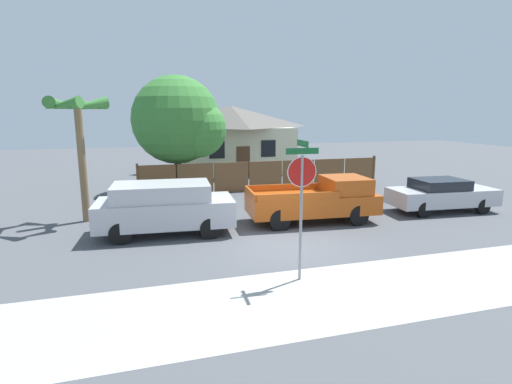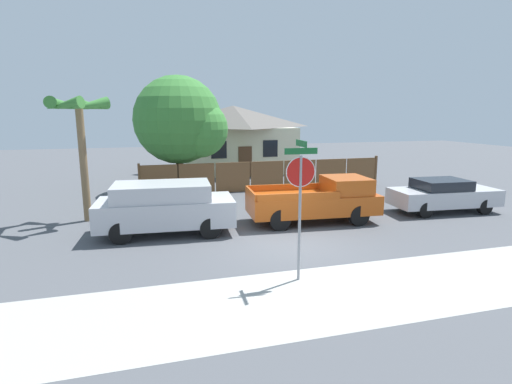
{
  "view_description": "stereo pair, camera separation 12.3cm",
  "coord_description": "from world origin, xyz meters",
  "px_view_note": "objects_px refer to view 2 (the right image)",
  "views": [
    {
      "loc": [
        -4.42,
        -11.34,
        4.12
      ],
      "look_at": [
        -0.85,
        0.87,
        1.6
      ],
      "focal_mm": 28.0,
      "sensor_mm": 36.0,
      "label": 1
    },
    {
      "loc": [
        -4.31,
        -11.38,
        4.12
      ],
      "look_at": [
        -0.85,
        0.87,
        1.6
      ],
      "focal_mm": 28.0,
      "sensor_mm": 36.0,
      "label": 2
    }
  ],
  "objects_px": {
    "orange_pickup": "(318,200)",
    "stop_sign": "(300,187)",
    "red_suv": "(165,206)",
    "oak_tree": "(183,122)",
    "palm_tree": "(80,116)",
    "house": "(233,137)",
    "parked_sedan": "(443,195)"
  },
  "relations": [
    {
      "from": "palm_tree",
      "to": "stop_sign",
      "type": "height_order",
      "value": "palm_tree"
    },
    {
      "from": "palm_tree",
      "to": "stop_sign",
      "type": "xyz_separation_m",
      "value": [
        5.81,
        -7.46,
        -1.65
      ]
    },
    {
      "from": "palm_tree",
      "to": "parked_sedan",
      "type": "distance_m",
      "value": 14.91
    },
    {
      "from": "parked_sedan",
      "to": "stop_sign",
      "type": "distance_m",
      "value": 9.97
    },
    {
      "from": "stop_sign",
      "to": "palm_tree",
      "type": "bearing_deg",
      "value": 130.95
    },
    {
      "from": "stop_sign",
      "to": "red_suv",
      "type": "bearing_deg",
      "value": 124.14
    },
    {
      "from": "orange_pickup",
      "to": "stop_sign",
      "type": "distance_m",
      "value": 5.84
    },
    {
      "from": "oak_tree",
      "to": "stop_sign",
      "type": "height_order",
      "value": "oak_tree"
    },
    {
      "from": "house",
      "to": "palm_tree",
      "type": "xyz_separation_m",
      "value": [
        -8.57,
        -12.3,
        1.62
      ]
    },
    {
      "from": "orange_pickup",
      "to": "red_suv",
      "type": "bearing_deg",
      "value": -176.03
    },
    {
      "from": "stop_sign",
      "to": "parked_sedan",
      "type": "bearing_deg",
      "value": 33.16
    },
    {
      "from": "house",
      "to": "stop_sign",
      "type": "bearing_deg",
      "value": -97.95
    },
    {
      "from": "house",
      "to": "palm_tree",
      "type": "height_order",
      "value": "palm_tree"
    },
    {
      "from": "orange_pickup",
      "to": "oak_tree",
      "type": "bearing_deg",
      "value": 122.61
    },
    {
      "from": "house",
      "to": "red_suv",
      "type": "xyz_separation_m",
      "value": [
        -5.73,
        -14.83,
        -1.44
      ]
    },
    {
      "from": "parked_sedan",
      "to": "stop_sign",
      "type": "height_order",
      "value": "stop_sign"
    },
    {
      "from": "orange_pickup",
      "to": "parked_sedan",
      "type": "xyz_separation_m",
      "value": [
        5.75,
        0.02,
        -0.11
      ]
    },
    {
      "from": "oak_tree",
      "to": "red_suv",
      "type": "bearing_deg",
      "value": -100.39
    },
    {
      "from": "oak_tree",
      "to": "stop_sign",
      "type": "bearing_deg",
      "value": -83.2
    },
    {
      "from": "red_suv",
      "to": "parked_sedan",
      "type": "height_order",
      "value": "red_suv"
    },
    {
      "from": "orange_pickup",
      "to": "parked_sedan",
      "type": "distance_m",
      "value": 5.76
    },
    {
      "from": "house",
      "to": "red_suv",
      "type": "distance_m",
      "value": 15.96
    },
    {
      "from": "oak_tree",
      "to": "palm_tree",
      "type": "bearing_deg",
      "value": -128.62
    },
    {
      "from": "red_suv",
      "to": "stop_sign",
      "type": "height_order",
      "value": "stop_sign"
    },
    {
      "from": "red_suv",
      "to": "stop_sign",
      "type": "relative_size",
      "value": 1.36
    },
    {
      "from": "red_suv",
      "to": "parked_sedan",
      "type": "distance_m",
      "value": 11.49
    },
    {
      "from": "house",
      "to": "red_suv",
      "type": "height_order",
      "value": "house"
    },
    {
      "from": "orange_pickup",
      "to": "stop_sign",
      "type": "bearing_deg",
      "value": -115.13
    },
    {
      "from": "orange_pickup",
      "to": "stop_sign",
      "type": "xyz_separation_m",
      "value": [
        -2.76,
        -4.92,
        1.52
      ]
    },
    {
      "from": "palm_tree",
      "to": "orange_pickup",
      "type": "height_order",
      "value": "palm_tree"
    },
    {
      "from": "orange_pickup",
      "to": "palm_tree",
      "type": "bearing_deg",
      "value": 167.59
    },
    {
      "from": "oak_tree",
      "to": "red_suv",
      "type": "relative_size",
      "value": 1.28
    }
  ]
}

